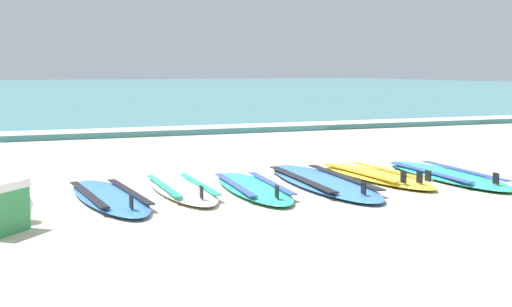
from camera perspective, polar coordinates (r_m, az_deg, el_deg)
name	(u,v)px	position (r m, az deg, el deg)	size (l,w,h in m)	color
ground_plane	(276,196)	(6.80, 1.61, -3.34)	(80.00, 80.00, 0.00)	#C1B599
sea	(0,89)	(42.38, -19.39, 4.78)	(80.00, 60.00, 0.10)	teal
wave_foam_strip	(120,133)	(13.02, -10.61, 1.60)	(80.00, 0.79, 0.11)	white
surfboard_0	(109,197)	(6.68, -11.44, -3.33)	(0.55, 2.08, 0.18)	#3875CC
surfboard_1	(181,189)	(7.01, -5.87, -2.76)	(0.62, 1.97, 0.18)	silver
surfboard_2	(253,187)	(7.05, -0.26, -2.67)	(0.77, 2.07, 0.18)	#2DB793
surfboard_3	(322,181)	(7.46, 5.19, -2.18)	(0.94, 2.63, 0.18)	#3875CC
surfboard_4	(375,175)	(7.95, 9.31, -1.69)	(0.55, 2.10, 0.18)	yellow
surfboard_5	(446,175)	(8.16, 14.64, -1.61)	(0.83, 2.36, 0.18)	#2DB793
beach_ball	(16,206)	(5.90, -18.32, -3.94)	(0.26, 0.26, 0.26)	white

